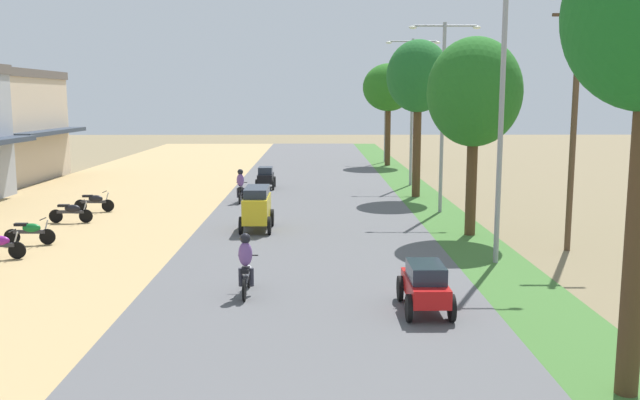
{
  "coord_description": "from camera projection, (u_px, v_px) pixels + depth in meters",
  "views": [
    {
      "loc": [
        0.11,
        -6.39,
        5.18
      ],
      "look_at": [
        0.32,
        19.76,
        1.23
      ],
      "focal_mm": 38.0,
      "sensor_mm": 36.0,
      "label": 1
    }
  ],
  "objects": [
    {
      "name": "parked_motorbike_fifth",
      "position": [
        30.0,
        231.0,
        23.77
      ],
      "size": [
        1.8,
        0.54,
        0.94
      ],
      "color": "black",
      "rests_on": "dirt_shoulder"
    },
    {
      "name": "parked_motorbike_sixth",
      "position": [
        71.0,
        211.0,
        27.93
      ],
      "size": [
        1.8,
        0.54,
        0.94
      ],
      "color": "black",
      "rests_on": "dirt_shoulder"
    },
    {
      "name": "parked_motorbike_seventh",
      "position": [
        95.0,
        201.0,
        30.65
      ],
      "size": [
        1.8,
        0.54,
        0.94
      ],
      "color": "black",
      "rests_on": "dirt_shoulder"
    },
    {
      "name": "median_tree_second",
      "position": [
        474.0,
        93.0,
        24.78
      ],
      "size": [
        3.47,
        3.47,
        7.34
      ],
      "color": "#4C351E",
      "rests_on": "median_strip"
    },
    {
      "name": "median_tree_third",
      "position": [
        418.0,
        78.0,
        34.55
      ],
      "size": [
        3.25,
        3.25,
        8.07
      ],
      "color": "#4C351E",
      "rests_on": "median_strip"
    },
    {
      "name": "median_tree_fourth",
      "position": [
        388.0,
        88.0,
        51.03
      ],
      "size": [
        3.88,
        3.88,
        7.7
      ],
      "color": "#4C351E",
      "rests_on": "median_strip"
    },
    {
      "name": "streetlamp_near",
      "position": [
        501.0,
        110.0,
        20.55
      ],
      "size": [
        3.16,
        0.2,
        8.29
      ],
      "color": "gray",
      "rests_on": "median_strip"
    },
    {
      "name": "streetlamp_mid",
      "position": [
        443.0,
        105.0,
        29.96
      ],
      "size": [
        3.16,
        0.2,
        8.38
      ],
      "color": "gray",
      "rests_on": "median_strip"
    },
    {
      "name": "streetlamp_far",
      "position": [
        412.0,
        103.0,
        39.42
      ],
      "size": [
        3.16,
        0.2,
        8.49
      ],
      "color": "gray",
      "rests_on": "median_strip"
    },
    {
      "name": "streetlamp_farthest",
      "position": [
        385.0,
        111.0,
        54.09
      ],
      "size": [
        3.16,
        0.2,
        7.01
      ],
      "color": "gray",
      "rests_on": "median_strip"
    },
    {
      "name": "utility_pole_near",
      "position": [
        574.0,
        122.0,
        22.56
      ],
      "size": [
        1.8,
        0.2,
        8.36
      ],
      "color": "brown",
      "rests_on": "ground"
    },
    {
      "name": "car_sedan_red",
      "position": [
        425.0,
        284.0,
        16.27
      ],
      "size": [
        1.1,
        2.26,
        1.19
      ],
      "color": "red",
      "rests_on": "road_strip"
    },
    {
      "name": "car_van_yellow",
      "position": [
        257.0,
        206.0,
        26.25
      ],
      "size": [
        1.19,
        2.41,
        1.67
      ],
      "color": "gold",
      "rests_on": "road_strip"
    },
    {
      "name": "car_hatchback_black",
      "position": [
        266.0,
        177.0,
        38.42
      ],
      "size": [
        1.04,
        2.0,
        1.23
      ],
      "color": "black",
      "rests_on": "road_strip"
    },
    {
      "name": "motorbike_foreground_rider",
      "position": [
        246.0,
        266.0,
        17.6
      ],
      "size": [
        0.54,
        1.8,
        1.66
      ],
      "color": "black",
      "rests_on": "road_strip"
    },
    {
      "name": "motorbike_ahead_second",
      "position": [
        241.0,
        187.0,
        33.26
      ],
      "size": [
        0.54,
        1.8,
        1.66
      ],
      "color": "black",
      "rests_on": "road_strip"
    }
  ]
}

